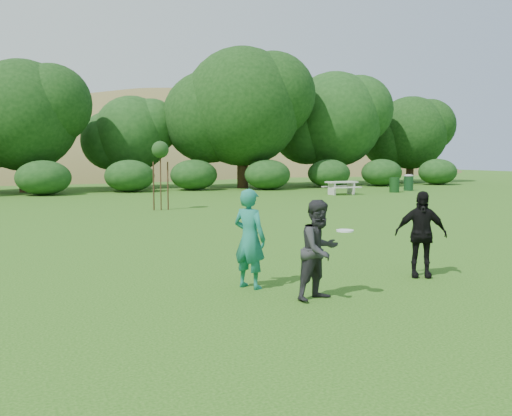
# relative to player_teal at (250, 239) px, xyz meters

# --- Properties ---
(ground) EXTENTS (120.00, 120.00, 0.00)m
(ground) POSITION_rel_player_teal_xyz_m (1.31, -0.29, -0.85)
(ground) COLOR #19470C
(ground) RESTS_ON ground
(player_teal) EXTENTS (0.67, 0.74, 1.71)m
(player_teal) POSITION_rel_player_teal_xyz_m (0.00, 0.00, 0.00)
(player_teal) COLOR #186E5D
(player_teal) RESTS_ON ground
(player_grey) EXTENTS (0.91, 0.80, 1.58)m
(player_grey) POSITION_rel_player_teal_xyz_m (0.70, -1.17, -0.06)
(player_grey) COLOR #28282B
(player_grey) RESTS_ON ground
(player_black) EXTENTS (1.02, 0.82, 1.62)m
(player_black) POSITION_rel_player_teal_xyz_m (3.28, -0.46, -0.05)
(player_black) COLOR black
(player_black) RESTS_ON ground
(trash_can_near) EXTENTS (0.60, 0.60, 0.90)m
(trash_can_near) POSITION_rel_player_teal_xyz_m (17.96, 19.52, -0.40)
(trash_can_near) COLOR #153B17
(trash_can_near) RESTS_ON ground
(frisbee) EXTENTS (0.27, 0.27, 0.03)m
(frisbee) POSITION_rel_player_teal_xyz_m (1.06, -1.32, 0.24)
(frisbee) COLOR white
(frisbee) RESTS_ON ground
(sapling) EXTENTS (0.70, 0.70, 2.85)m
(sapling) POSITION_rel_player_teal_xyz_m (2.09, 14.24, 1.56)
(sapling) COLOR #3B2517
(sapling) RESTS_ON ground
(picnic_table) EXTENTS (1.80, 1.48, 0.76)m
(picnic_table) POSITION_rel_player_teal_xyz_m (13.94, 19.15, -0.34)
(picnic_table) COLOR #BABAAB
(picnic_table) RESTS_ON ground
(trash_can_lidded) EXTENTS (0.60, 0.60, 1.05)m
(trash_can_lidded) POSITION_rel_player_teal_xyz_m (19.83, 20.52, -0.31)
(trash_can_lidded) COLOR #153A1D
(trash_can_lidded) RESTS_ON ground
(hillside) EXTENTS (150.00, 72.00, 52.00)m
(hillside) POSITION_rel_player_teal_xyz_m (0.75, 68.16, -12.83)
(hillside) COLOR olive
(hillside) RESTS_ON ground
(tree_row) EXTENTS (53.92, 10.38, 9.62)m
(tree_row) POSITION_rel_player_teal_xyz_m (4.54, 28.39, 4.02)
(tree_row) COLOR #3A2616
(tree_row) RESTS_ON ground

